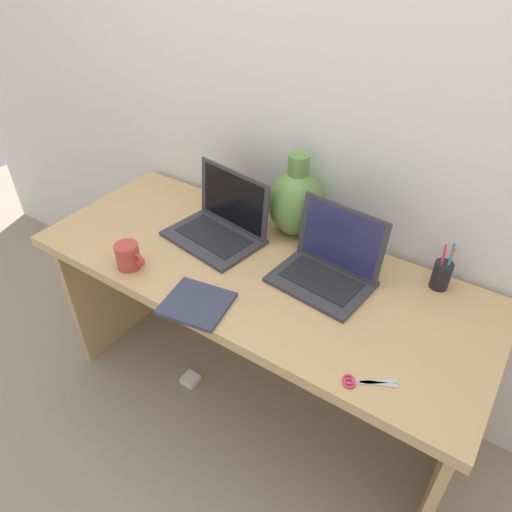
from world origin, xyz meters
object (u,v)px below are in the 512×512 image
object	(u,v)px
pen_cup	(442,274)
laptop_left	(222,220)
scissors	(359,382)
green_vase	(296,201)
power_brick	(190,379)
coffee_mug	(128,256)
laptop_right	(330,261)
notebook_stack	(197,304)

from	to	relation	value
pen_cup	laptop_left	bearing A→B (deg)	-168.95
scissors	green_vase	bearing A→B (deg)	133.96
green_vase	power_brick	world-z (taller)	green_vase
green_vase	coffee_mug	bearing A→B (deg)	-125.74
laptop_left	laptop_right	bearing A→B (deg)	-0.36
laptop_left	pen_cup	world-z (taller)	laptop_left
laptop_right	scissors	distance (m)	0.45
laptop_left	green_vase	xyz separation A→B (m)	(0.22, 0.17, 0.07)
notebook_stack	scissors	xyz separation A→B (m)	(0.56, 0.01, -0.00)
pen_cup	power_brick	distance (m)	1.21
pen_cup	scissors	distance (m)	0.52
pen_cup	power_brick	xyz separation A→B (m)	(-0.86, -0.36, -0.78)
coffee_mug	green_vase	bearing A→B (deg)	54.26
laptop_right	green_vase	distance (m)	0.30
pen_cup	scissors	bearing A→B (deg)	-96.22
laptop_right	pen_cup	bearing A→B (deg)	25.38
laptop_left	notebook_stack	distance (m)	0.41
laptop_left	scissors	xyz separation A→B (m)	(0.73, -0.36, -0.06)
green_vase	coffee_mug	world-z (taller)	green_vase
laptop_left	coffee_mug	world-z (taller)	laptop_left
laptop_right	green_vase	world-z (taller)	green_vase
green_vase	notebook_stack	size ratio (longest dim) A/B	1.59
power_brick	scissors	bearing A→B (deg)	-10.95
laptop_right	notebook_stack	size ratio (longest dim) A/B	1.67
green_vase	pen_cup	bearing A→B (deg)	-1.53
laptop_left	coffee_mug	bearing A→B (deg)	-113.22
coffee_mug	scissors	size ratio (longest dim) A/B	0.89
laptop_right	pen_cup	distance (m)	0.36
notebook_stack	pen_cup	world-z (taller)	pen_cup
green_vase	laptop_right	bearing A→B (deg)	-36.16
green_vase	scissors	distance (m)	0.74
laptop_left	coffee_mug	distance (m)	0.38
green_vase	scissors	world-z (taller)	green_vase
laptop_right	green_vase	bearing A→B (deg)	143.84
laptop_left	notebook_stack	bearing A→B (deg)	-64.88
laptop_right	power_brick	xyz separation A→B (m)	(-0.53, -0.20, -0.79)
laptop_left	green_vase	bearing A→B (deg)	37.22
green_vase	pen_cup	world-z (taller)	green_vase
green_vase	notebook_stack	bearing A→B (deg)	-95.26
green_vase	notebook_stack	distance (m)	0.55
coffee_mug	pen_cup	bearing A→B (deg)	28.13
laptop_right	power_brick	world-z (taller)	laptop_right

